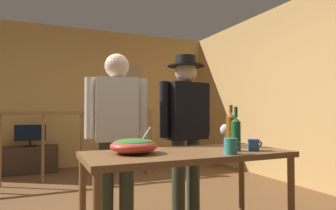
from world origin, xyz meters
TOP-DOWN VIEW (x-y plane):
  - back_wall at (0.00, 3.23)m, footprint 5.30×0.10m
  - side_wall_right at (2.65, 0.97)m, footprint 0.10×4.85m
  - framed_picture at (0.93, 3.17)m, footprint 0.51×0.03m
  - stair_railing at (-0.23, 2.00)m, footprint 3.42×0.10m
  - tv_console at (-0.93, 2.88)m, footprint 0.90×0.40m
  - flat_screen_tv at (-0.93, 2.85)m, footprint 0.49×0.12m
  - serving_table at (0.18, -0.88)m, footprint 1.46×0.65m
  - salad_bowl at (-0.20, -0.83)m, footprint 0.32×0.32m
  - wine_glass at (0.67, -0.63)m, footprint 0.09×0.09m
  - wine_bottle_green at (0.52, -1.00)m, footprint 0.07×0.07m
  - wine_bottle_amber at (0.63, -0.78)m, footprint 0.08×0.08m
  - mug_teal at (0.38, -1.12)m, footprint 0.13×0.09m
  - mug_blue at (0.66, -1.02)m, footprint 0.12×0.08m
  - person_standing_left at (-0.16, -0.18)m, footprint 0.55×0.28m
  - person_standing_right at (0.53, -0.18)m, footprint 0.59×0.36m

SIDE VIEW (x-z plane):
  - tv_console at x=-0.93m, z-range 0.00..0.46m
  - serving_table at x=0.18m, z-range 0.30..1.07m
  - flat_screen_tv at x=-0.93m, z-range 0.50..0.87m
  - stair_railing at x=-0.23m, z-range 0.14..1.25m
  - mug_blue at x=0.66m, z-range 0.77..0.85m
  - mug_teal at x=0.38m, z-range 0.77..0.87m
  - salad_bowl at x=-0.20m, z-range 0.73..0.91m
  - wine_glass at x=0.67m, z-range 0.80..0.98m
  - wine_bottle_green at x=0.52m, z-range 0.73..1.06m
  - wine_bottle_amber at x=0.63m, z-range 0.74..1.08m
  - person_standing_left at x=-0.16m, z-range 0.13..1.70m
  - person_standing_right at x=0.53m, z-range 0.15..1.75m
  - back_wall at x=0.00m, z-range 0.00..2.70m
  - side_wall_right at x=2.65m, z-range 0.00..2.70m
  - framed_picture at x=0.93m, z-range 1.48..2.04m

